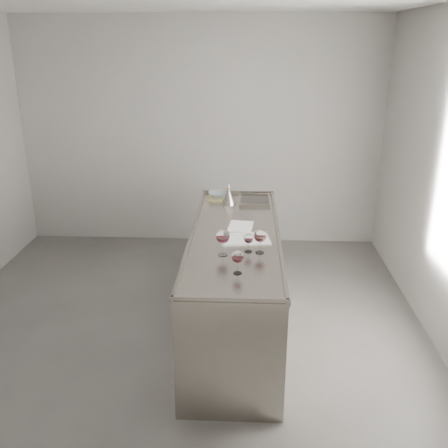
{
  "coord_description": "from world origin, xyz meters",
  "views": [
    {
      "loc": [
        0.6,
        -3.68,
        2.49
      ],
      "look_at": [
        0.4,
        0.31,
        1.02
      ],
      "focal_mm": 40.0,
      "sensor_mm": 36.0,
      "label": 1
    }
  ],
  "objects_px": {
    "wine_glass_right": "(260,236)",
    "wine_glass_small": "(249,239)",
    "ceramic_bowl": "(218,195)",
    "wine_funnel": "(229,198)",
    "wine_glass_middle": "(238,257)",
    "wine_glass_left": "(223,237)",
    "notebook": "(245,239)",
    "counter": "(235,282)"
  },
  "relations": [
    {
      "from": "ceramic_bowl",
      "to": "wine_funnel",
      "type": "relative_size",
      "value": 0.91
    },
    {
      "from": "wine_glass_left",
      "to": "wine_glass_small",
      "type": "height_order",
      "value": "wine_glass_left"
    },
    {
      "from": "wine_glass_middle",
      "to": "wine_glass_right",
      "type": "bearing_deg",
      "value": 66.37
    },
    {
      "from": "wine_glass_small",
      "to": "wine_funnel",
      "type": "relative_size",
      "value": 0.69
    },
    {
      "from": "wine_glass_small",
      "to": "wine_funnel",
      "type": "distance_m",
      "value": 1.22
    },
    {
      "from": "wine_glass_right",
      "to": "wine_glass_small",
      "type": "relative_size",
      "value": 1.3
    },
    {
      "from": "wine_glass_left",
      "to": "notebook",
      "type": "distance_m",
      "value": 0.39
    },
    {
      "from": "counter",
      "to": "wine_glass_small",
      "type": "relative_size",
      "value": 16.11
    },
    {
      "from": "wine_glass_left",
      "to": "wine_glass_right",
      "type": "distance_m",
      "value": 0.29
    },
    {
      "from": "wine_glass_small",
      "to": "notebook",
      "type": "height_order",
      "value": "wine_glass_small"
    },
    {
      "from": "notebook",
      "to": "ceramic_bowl",
      "type": "relative_size",
      "value": 2.19
    },
    {
      "from": "wine_glass_small",
      "to": "wine_glass_left",
      "type": "bearing_deg",
      "value": -160.35
    },
    {
      "from": "ceramic_bowl",
      "to": "wine_funnel",
      "type": "bearing_deg",
      "value": -56.12
    },
    {
      "from": "wine_glass_left",
      "to": "wine_glass_right",
      "type": "height_order",
      "value": "wine_glass_left"
    },
    {
      "from": "notebook",
      "to": "ceramic_bowl",
      "type": "bearing_deg",
      "value": 96.52
    },
    {
      "from": "ceramic_bowl",
      "to": "notebook",
      "type": "bearing_deg",
      "value": -75.45
    },
    {
      "from": "wine_glass_right",
      "to": "wine_glass_small",
      "type": "distance_m",
      "value": 0.1
    },
    {
      "from": "wine_glass_middle",
      "to": "notebook",
      "type": "bearing_deg",
      "value": 85.82
    },
    {
      "from": "wine_glass_right",
      "to": "wine_glass_small",
      "type": "bearing_deg",
      "value": 170.4
    },
    {
      "from": "counter",
      "to": "wine_glass_right",
      "type": "height_order",
      "value": "wine_glass_right"
    },
    {
      "from": "wine_glass_left",
      "to": "wine_glass_small",
      "type": "relative_size",
      "value": 1.41
    },
    {
      "from": "wine_funnel",
      "to": "wine_glass_right",
      "type": "bearing_deg",
      "value": -76.56
    },
    {
      "from": "wine_glass_left",
      "to": "counter",
      "type": "bearing_deg",
      "value": 79.91
    },
    {
      "from": "counter",
      "to": "wine_funnel",
      "type": "height_order",
      "value": "wine_funnel"
    },
    {
      "from": "wine_glass_middle",
      "to": "wine_glass_right",
      "type": "xyz_separation_m",
      "value": [
        0.16,
        0.38,
        0.02
      ]
    },
    {
      "from": "wine_glass_left",
      "to": "ceramic_bowl",
      "type": "xyz_separation_m",
      "value": [
        -0.13,
        1.45,
        -0.11
      ]
    },
    {
      "from": "wine_glass_left",
      "to": "wine_glass_small",
      "type": "distance_m",
      "value": 0.21
    },
    {
      "from": "wine_glass_left",
      "to": "wine_glass_right",
      "type": "xyz_separation_m",
      "value": [
        0.29,
        0.06,
        -0.01
      ]
    },
    {
      "from": "wine_glass_middle",
      "to": "wine_glass_small",
      "type": "bearing_deg",
      "value": 79.04
    },
    {
      "from": "counter",
      "to": "wine_glass_middle",
      "type": "height_order",
      "value": "wine_glass_middle"
    },
    {
      "from": "wine_glass_middle",
      "to": "ceramic_bowl",
      "type": "distance_m",
      "value": 1.79
    },
    {
      "from": "wine_glass_right",
      "to": "ceramic_bowl",
      "type": "height_order",
      "value": "wine_glass_right"
    },
    {
      "from": "wine_glass_small",
      "to": "ceramic_bowl",
      "type": "bearing_deg",
      "value": 103.12
    },
    {
      "from": "counter",
      "to": "ceramic_bowl",
      "type": "height_order",
      "value": "ceramic_bowl"
    },
    {
      "from": "wine_glass_small",
      "to": "wine_funnel",
      "type": "xyz_separation_m",
      "value": [
        -0.2,
        1.2,
        -0.04
      ]
    },
    {
      "from": "wine_glass_middle",
      "to": "wine_funnel",
      "type": "height_order",
      "value": "wine_funnel"
    },
    {
      "from": "counter",
      "to": "notebook",
      "type": "bearing_deg",
      "value": -57.61
    },
    {
      "from": "counter",
      "to": "notebook",
      "type": "height_order",
      "value": "counter"
    },
    {
      "from": "wine_glass_right",
      "to": "notebook",
      "type": "height_order",
      "value": "wine_glass_right"
    },
    {
      "from": "notebook",
      "to": "wine_funnel",
      "type": "relative_size",
      "value": 2.0
    },
    {
      "from": "wine_glass_small",
      "to": "notebook",
      "type": "relative_size",
      "value": 0.34
    },
    {
      "from": "wine_glass_small",
      "to": "ceramic_bowl",
      "type": "height_order",
      "value": "wine_glass_small"
    }
  ]
}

